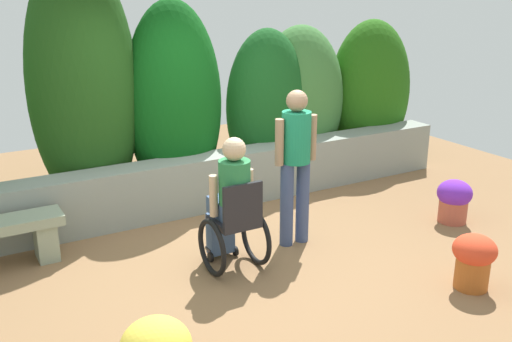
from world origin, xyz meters
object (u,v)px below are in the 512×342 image
person_standing_companion (296,157)px  flower_pot_red_accent (474,258)px  person_in_wheelchair (232,208)px  flower_pot_purple_near (454,199)px

person_standing_companion → flower_pot_red_accent: (0.87, -1.62, -0.66)m
person_in_wheelchair → flower_pot_red_accent: (1.71, -1.44, -0.33)m
person_in_wheelchair → flower_pot_red_accent: bearing=-51.3°
person_standing_companion → flower_pot_purple_near: (1.92, -0.44, -0.68)m
flower_pot_purple_near → flower_pot_red_accent: bearing=-131.6°
person_standing_companion → flower_pot_purple_near: size_ratio=3.25×
person_in_wheelchair → flower_pot_red_accent: person_in_wheelchair is taller
person_standing_companion → flower_pot_purple_near: bearing=-22.8°
person_in_wheelchair → person_standing_companion: size_ratio=0.80×
person_in_wheelchair → flower_pot_purple_near: 2.79m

